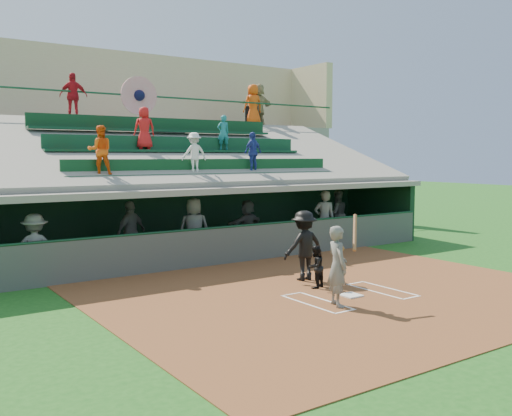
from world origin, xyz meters
TOP-DOWN VIEW (x-y plane):
  - ground at (0.00, 0.00)m, footprint 100.00×100.00m
  - dirt_slab at (0.00, 0.50)m, footprint 11.00×9.00m
  - home_plate at (0.00, 0.00)m, footprint 0.43×0.43m
  - batters_box_chalk at (0.00, 0.00)m, footprint 2.65×1.85m
  - dugout_floor at (0.00, 6.75)m, footprint 16.00×3.50m
  - concourse_slab at (0.00, 13.50)m, footprint 20.00×3.00m
  - grandstand at (-0.01, 10.51)m, footprint 20.40×10.40m
  - batter_at_plate at (-0.84, -0.46)m, footprint 0.92×0.79m
  - catcher at (-0.15, 1.08)m, footprint 0.61×0.54m
  - home_umpire at (0.20, 1.94)m, footprint 1.21×0.74m
  - dugout_bench at (0.05, 7.87)m, footprint 15.35×5.73m
  - dugout_player_a at (-5.63, 5.47)m, footprint 1.26×0.92m
  - dugout_player_b at (-2.60, 6.64)m, footprint 1.18×0.85m
  - dugout_player_c at (-0.84, 5.97)m, footprint 1.10×0.91m
  - dugout_player_d at (1.75, 6.91)m, footprint 1.63×0.86m
  - dugout_player_e at (4.01, 5.48)m, footprint 0.87×0.77m
  - dugout_player_f at (5.99, 7.00)m, footprint 1.07×0.94m
  - trash_bin at (5.83, 12.67)m, footprint 0.62×0.62m
  - concourse_staff_a at (-2.55, 12.07)m, footprint 1.08×0.78m
  - concourse_staff_b at (5.57, 12.18)m, footprint 0.97×0.69m
  - concourse_staff_c at (6.36, 12.91)m, footprint 1.93×0.83m

SIDE VIEW (x-z plane):
  - ground at x=0.00m, z-range 0.00..0.00m
  - dirt_slab at x=0.00m, z-range 0.00..0.02m
  - dugout_floor at x=0.00m, z-range 0.00..0.04m
  - batters_box_chalk at x=0.00m, z-range 0.02..0.03m
  - home_plate at x=0.00m, z-range 0.02..0.05m
  - dugout_bench at x=0.05m, z-range 0.04..0.52m
  - catcher at x=-0.15m, z-range 0.02..1.06m
  - dugout_player_d at x=1.75m, z-range 0.04..1.72m
  - batter_at_plate at x=-0.84m, z-range -0.08..1.87m
  - dugout_player_a at x=-5.63m, z-range 0.04..1.79m
  - home_umpire at x=0.20m, z-range 0.02..1.82m
  - dugout_player_b at x=-2.60m, z-range 0.04..1.90m
  - dugout_player_f at x=5.99m, z-range 0.04..1.91m
  - dugout_player_c at x=-0.84m, z-range 0.04..1.96m
  - dugout_player_e at x=4.01m, z-range 0.04..2.04m
  - grandstand at x=-0.01m, z-range -1.64..6.16m
  - concourse_slab at x=0.00m, z-range 0.00..4.60m
  - trash_bin at x=5.83m, z-range 4.60..5.52m
  - concourse_staff_a at x=-2.55m, z-range 4.60..6.30m
  - concourse_staff_b at x=5.57m, z-range 4.60..6.46m
  - concourse_staff_c at x=6.36m, z-range 4.60..6.62m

